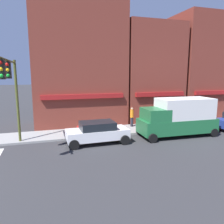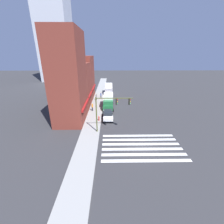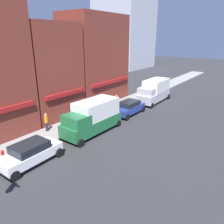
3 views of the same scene
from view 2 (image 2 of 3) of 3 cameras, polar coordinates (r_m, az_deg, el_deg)
The scene contains 14 objects.
ground_plane at distance 21.42m, azimuth 11.19°, elevation -12.78°, with size 200.00×200.00×0.00m, color #2D2D30.
sidewalk_left at distance 21.19m, azimuth -9.60°, elevation -12.83°, with size 120.00×3.00×0.15m.
crosswalk_stripes at distance 21.42m, azimuth 11.19°, elevation -12.77°, with size 6.38×10.80×0.01m.
storefront_row at distance 34.51m, azimuth -13.10°, elevation 11.87°, with size 24.05×5.30×15.68m.
tower_distant at distance 79.24m, azimuth -21.01°, elevation 27.70°, with size 14.39×12.89×44.73m.
traffic_signal at distance 22.71m, azimuth -0.74°, elevation 1.92°, with size 0.32×5.63×5.89m.
sedan_white at distance 28.96m, azimuth -1.53°, elevation -1.05°, with size 4.44×2.02×1.59m.
box_truck_green at distance 34.97m, azimuth -1.41°, elevation 4.23°, with size 6.25×2.42×3.04m.
sedan_blue at distance 41.28m, azimuth -1.32°, elevation 5.83°, with size 4.41×2.02×1.59m.
box_truck_silver at distance 47.35m, azimuth -1.26°, elevation 8.78°, with size 6.25×2.42×3.04m.
pedestrian_blue_shirt at distance 41.72m, azimuth -4.25°, elevation 6.28°, with size 0.32×0.32×1.77m.
pedestrian_grey_coat at distance 40.62m, azimuth -6.01°, elevation 5.80°, with size 0.32×0.32×1.77m.
pedestrian_orange_vest at distance 32.91m, azimuth -7.51°, elevation 1.99°, with size 0.32×0.32×1.77m.
fire_hydrant at distance 28.09m, azimuth -5.02°, elevation -2.37°, with size 0.24×0.24×0.84m.
Camera 2 is at (-17.31, 4.29, 11.86)m, focal length 24.00 mm.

